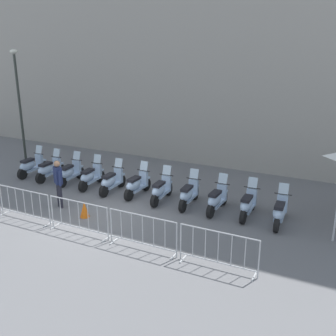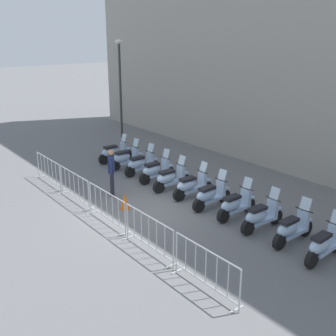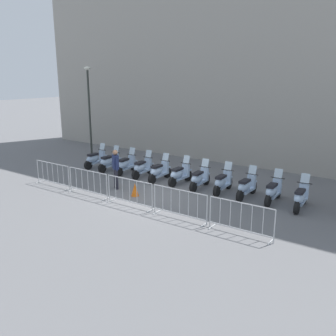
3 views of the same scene
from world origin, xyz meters
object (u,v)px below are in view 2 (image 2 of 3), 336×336
at_px(motorcycle_2, 140,164).
at_px(motorcycle_3, 155,171).
at_px(barrier_segment_2, 107,208).
at_px(barrier_segment_4, 206,270).
at_px(motorcycle_9, 292,229).
at_px(motorcycle_7, 235,205).
at_px(street_lamp, 120,83).
at_px(traffic_cone, 125,201).
at_px(barrier_segment_3, 149,234).
at_px(motorcycle_8, 261,216).
at_px(motorcycle_0, 114,152).
at_px(motorcycle_5, 191,186).
at_px(motorcycle_10, 324,245).
at_px(officer_near_row_end, 112,170).
at_px(motorcycle_1, 126,158).
at_px(barrier_segment_1, 74,187).
at_px(motorcycle_4, 170,178).
at_px(motorcycle_6, 210,195).
at_px(barrier_segment_0, 49,171).

relative_size(motorcycle_2, motorcycle_3, 1.00).
xyz_separation_m(barrier_segment_2, barrier_segment_4, (4.49, -0.08, 0.00)).
bearing_deg(motorcycle_9, motorcycle_7, 179.41).
xyz_separation_m(street_lamp, traffic_cone, (6.88, -4.36, -2.97)).
relative_size(barrier_segment_2, barrier_segment_3, 1.00).
bearing_deg(motorcycle_8, motorcycle_2, 178.47).
bearing_deg(motorcycle_2, motorcycle_0, 178.56).
height_order(motorcycle_5, traffic_cone, motorcycle_5).
bearing_deg(barrier_segment_3, barrier_segment_4, -0.98).
relative_size(motorcycle_7, motorcycle_10, 1.00).
bearing_deg(officer_near_row_end, motorcycle_3, 95.48).
xyz_separation_m(motorcycle_1, barrier_segment_3, (6.49, -3.52, 0.07)).
distance_m(motorcycle_9, barrier_segment_2, 5.52).
height_order(motorcycle_8, officer_near_row_end, officer_near_row_end).
height_order(motorcycle_7, motorcycle_9, same).
relative_size(motorcycle_3, motorcycle_8, 1.00).
distance_m(barrier_segment_1, barrier_segment_2, 2.24).
distance_m(barrier_segment_4, street_lamp, 13.42).
bearing_deg(motorcycle_4, traffic_cone, -79.37).
bearing_deg(motorcycle_6, motorcycle_3, 177.65).
distance_m(motorcycle_9, motorcycle_10, 1.09).
relative_size(street_lamp, officer_near_row_end, 3.07).
relative_size(motorcycle_0, barrier_segment_4, 0.80).
height_order(motorcycle_7, street_lamp, street_lamp).
bearing_deg(barrier_segment_3, traffic_cone, 159.25).
xyz_separation_m(motorcycle_5, barrier_segment_2, (-0.06, -3.45, 0.07)).
distance_m(motorcycle_0, motorcycle_4, 4.31).
xyz_separation_m(barrier_segment_3, traffic_cone, (-2.82, 1.07, -0.25)).
xyz_separation_m(barrier_segment_4, traffic_cone, (-5.07, 1.11, -0.25)).
bearing_deg(traffic_cone, barrier_segment_4, -12.34).
distance_m(barrier_segment_2, barrier_segment_3, 2.24).
xyz_separation_m(motorcycle_7, barrier_segment_4, (2.27, -3.47, 0.07)).
height_order(motorcycle_8, traffic_cone, motorcycle_8).
bearing_deg(motorcycle_7, motorcycle_8, -2.66).
relative_size(motorcycle_0, barrier_segment_1, 0.80).
bearing_deg(barrier_segment_0, barrier_segment_3, -0.98).
bearing_deg(barrier_segment_4, motorcycle_5, 141.50).
bearing_deg(barrier_segment_3, motorcycle_6, 108.07).
distance_m(motorcycle_3, motorcycle_4, 1.08).
bearing_deg(street_lamp, motorcycle_8, -10.79).
relative_size(motorcycle_3, barrier_segment_1, 0.80).
height_order(motorcycle_5, officer_near_row_end, officer_near_row_end).
xyz_separation_m(motorcycle_0, motorcycle_4, (4.31, -0.20, 0.00)).
bearing_deg(street_lamp, motorcycle_10, -9.51).
bearing_deg(motorcycle_2, motorcycle_1, -178.52).
bearing_deg(motorcycle_2, motorcycle_8, -1.53).
relative_size(motorcycle_4, motorcycle_5, 1.00).
relative_size(motorcycle_4, street_lamp, 0.32).
relative_size(motorcycle_6, motorcycle_8, 1.00).
distance_m(motorcycle_1, motorcycle_8, 7.54).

